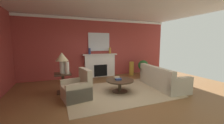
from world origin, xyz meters
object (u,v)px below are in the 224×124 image
Objects in this scene: coffee_table at (120,83)px; vase_mantel_left at (90,51)px; armchair_near_window at (77,90)px; potted_plant at (143,66)px; fireplace at (100,66)px; side_table at (63,82)px; sofa at (162,80)px; vase_mantel_right at (110,51)px; vase_tall_corner at (131,68)px; table_lamp at (62,59)px; vase_on_side_table at (67,68)px; mantel_mirror at (99,42)px.

coffee_table is 3.30× the size of vase_mantel_left.
armchair_near_window is 4.42m from potted_plant.
side_table is (-1.94, -1.85, -0.17)m from fireplace.
vase_mantel_right reaches higher than sofa.
armchair_near_window reaches higher than sofa.
table_lamp is at bearing -157.09° from vase_tall_corner.
vase_on_side_table is 0.51× the size of potted_plant.
vase_on_side_table is 4.38m from potted_plant.
coffee_table is at bearing -102.91° from vase_mantel_right.
side_table is 0.55m from vase_on_side_table.
armchair_near_window is at bearing -70.56° from vase_on_side_table.
vase_mantel_left reaches higher than coffee_table.
table_lamp is 0.90× the size of potted_plant.
table_lamp reaches higher than fireplace.
sofa is at bearing -88.98° from vase_tall_corner.
fireplace is 5.94× the size of vase_mantel_left.
vase_mantel_right reaches higher than vase_tall_corner.
mantel_mirror is 0.52× the size of sofa.
mantel_mirror is 3.05m from coffee_table.
table_lamp reaches higher than coffee_table.
potted_plant is at bearing 19.13° from vase_on_side_table.
sofa is 6.73× the size of vase_mantel_right.
vase_tall_corner is (1.18, -0.25, -1.00)m from vase_mantel_right.
vase_tall_corner is at bearing -13.62° from mantel_mirror.
vase_on_side_table is at bearing -140.59° from vase_mantel_right.
sofa is at bearing -104.71° from potted_plant.
mantel_mirror reaches higher than vase_mantel_right.
table_lamp reaches higher than armchair_near_window.
potted_plant reaches higher than vase_tall_corner.
vase_mantel_right reaches higher than coffee_table.
mantel_mirror is at bearing 45.49° from side_table.
sofa is at bearing -3.90° from coffee_table.
coffee_table is 2.04m from side_table.
vase_on_side_table is 3.94m from vase_tall_corner.
sofa is 2.90× the size of table_lamp.
fireplace is 2.16× the size of potted_plant.
coffee_table is (-0.02, -2.66, -1.49)m from mantel_mirror.
fireplace is at bearing 166.94° from potted_plant.
vase_mantel_left is (-2.28, 0.25, 0.99)m from vase_tall_corner.
side_table is 2.47m from vase_mantel_left.
mantel_mirror is 3.64m from sofa.
armchair_near_window is 3.50m from vase_mantel_right.
table_lamp is 4.08m from vase_tall_corner.
potted_plant is at bearing -15.42° from vase_mantel_right.
side_table is (-1.94, -1.97, -1.43)m from mantel_mirror.
vase_on_side_table is (-2.34, -1.92, -0.46)m from vase_mantel_right.
side_table is 0.93× the size of table_lamp.
vase_mantel_right reaches higher than armchair_near_window.
coffee_table is at bearing 176.10° from sofa.
table_lamp is at bearing 167.63° from sofa.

